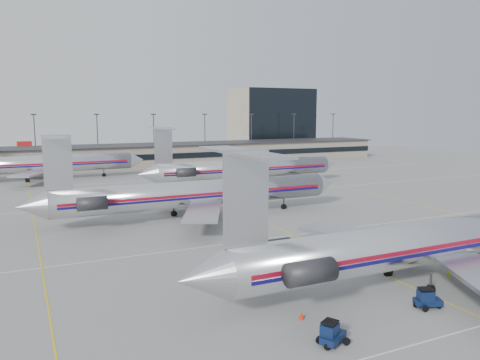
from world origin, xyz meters
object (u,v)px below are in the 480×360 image
jet_foreground (427,241)px  jet_second_row (192,194)px  tug_center (427,299)px  belt_loader (472,260)px

jet_foreground → jet_second_row: (-10.88, 34.21, -0.06)m
jet_foreground → jet_second_row: bearing=107.6°
jet_foreground → tug_center: bearing=-136.0°
jet_second_row → tug_center: 39.41m
tug_center → belt_loader: bearing=46.3°
jet_foreground → jet_second_row: size_ratio=1.02×
tug_center → belt_loader: belt_loader is taller
jet_second_row → belt_loader: (18.41, -33.23, -3.08)m
jet_second_row → belt_loader: size_ratio=10.46×
jet_second_row → tug_center: (6.11, -38.82, -2.96)m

